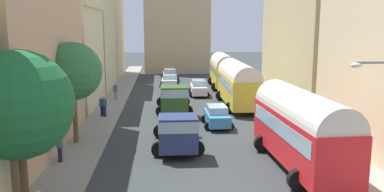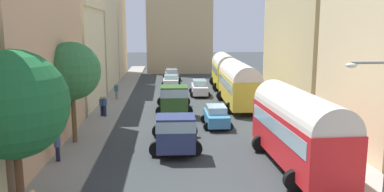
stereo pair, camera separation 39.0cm
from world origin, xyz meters
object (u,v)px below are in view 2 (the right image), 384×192
Objects in this scene: parked_bus_0 at (298,126)px; car_2 at (216,116)px; car_3 at (199,88)px; streetlamp_near at (383,122)px; cargo_truck_0 at (175,130)px; parked_bus_1 at (238,82)px; parked_bus_2 at (224,69)px; car_0 at (171,81)px; pedestrian_2 at (57,146)px; pedestrian_1 at (105,105)px; cargo_truck_1 at (174,98)px; pedestrian_0 at (102,106)px; car_1 at (172,74)px; pedestrian_3 at (116,91)px.

parked_bus_0 reaches higher than car_2.
streetlamp_near reaches higher than car_3.
parked_bus_0 is 2.40× the size of car_2.
streetlamp_near is at bearing -46.79° from cargo_truck_0.
parked_bus_1 reaches higher than parked_bus_2.
pedestrian_2 reaches higher than car_0.
streetlamp_near reaches higher than pedestrian_1.
cargo_truck_1 is (-6.33, -13.66, -0.95)m from parked_bus_2.
car_2 is 0.86× the size of car_3.
parked_bus_0 is at bearing -65.95° from cargo_truck_1.
parked_bus_0 reaches higher than pedestrian_0.
car_3 is at bearing 99.95° from streetlamp_near.
parked_bus_0 is 22.63m from car_3.
pedestrian_3 reaches higher than car_1.
cargo_truck_0 is 0.94× the size of cargo_truck_1.
car_0 is (-6.04, 12.05, -1.49)m from parked_bus_1.
cargo_truck_0 is at bearing -115.60° from parked_bus_1.
pedestrian_2 is (-6.49, -12.10, -0.33)m from cargo_truck_1.
car_3 reaches higher than car_1.
streetlamp_near is at bearing -52.24° from pedestrian_1.
parked_bus_2 reaches higher than car_3.
parked_bus_1 is at bearing -91.93° from parked_bus_2.
car_0 is 0.96× the size of car_2.
car_0 is 27.34m from pedestrian_2.
pedestrian_3 is (-11.73, 19.89, -1.27)m from parked_bus_0.
cargo_truck_1 is 6.03m from pedestrian_0.
pedestrian_1 is (-11.95, -15.04, -1.25)m from parked_bus_2.
parked_bus_0 is at bearing 108.02° from streetlamp_near.
streetlamp_near reaches higher than parked_bus_2.
car_0 is 9.92m from pedestrian_3.
pedestrian_1 is at bearing 127.76° from streetlamp_near.
pedestrian_2 is (-12.82, -25.77, -1.29)m from parked_bus_2.
cargo_truck_0 is 11.67m from streetlamp_near.
car_0 is 2.02× the size of pedestrian_1.
parked_bus_2 reaches higher than pedestrian_1.
parked_bus_0 is 2.49× the size of car_0.
cargo_truck_1 is at bearing -108.37° from car_3.
pedestrian_3 is (-8.54, -2.47, 0.17)m from car_3.
pedestrian_3 is at bearing 128.38° from car_2.
car_3 reaches higher than car_0.
parked_bus_0 is 7.14m from cargo_truck_0.
cargo_truck_1 is 4.01× the size of pedestrian_2.
pedestrian_0 is at bearing -129.50° from parked_bus_2.
car_3 is at bearing 115.84° from parked_bus_1.
pedestrian_3 is 0.29× the size of streetlamp_near.
parked_bus_2 is at bearing 92.41° from streetlamp_near.
cargo_truck_1 is at bearing 89.31° from cargo_truck_0.
parked_bus_0 reaches higher than pedestrian_3.
pedestrian_1 is 1.01× the size of pedestrian_3.
cargo_truck_0 is at bearing -119.36° from car_2.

